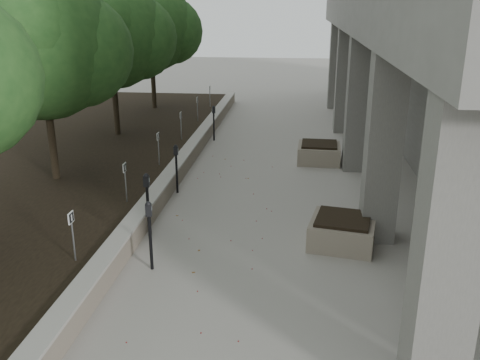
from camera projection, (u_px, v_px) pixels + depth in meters
The scene contains 18 objects.
retaining_wall at pixel (173, 175), 14.72m from camera, with size 0.39×26.00×0.50m, color gray, non-canonical shape.
planting_bed at pixel (50, 173), 15.12m from camera, with size 7.00×26.00×0.40m, color black.
crabapple_tree_3 at pixel (44, 76), 13.17m from camera, with size 4.60×4.00×5.44m, color #204A1C, non-canonical shape.
crabapple_tree_4 at pixel (112, 57), 17.87m from camera, with size 4.60×4.00×5.44m, color #204A1C, non-canonical shape.
crabapple_tree_5 at pixel (151, 46), 22.57m from camera, with size 4.60×4.00×5.44m, color #204A1C, non-canonical shape.
parking_sign_3 at pixel (73, 237), 9.40m from camera, with size 0.04×0.22×0.96m, color black, non-canonical shape.
parking_sign_4 at pixel (126, 183), 12.22m from camera, with size 0.04×0.22×0.96m, color black, non-canonical shape.
parking_sign_5 at pixel (159, 149), 15.05m from camera, with size 0.04×0.22×0.96m, color black, non-canonical shape.
parking_sign_6 at pixel (181, 126), 17.87m from camera, with size 0.04×0.22×0.96m, color black, non-canonical shape.
parking_sign_7 at pixel (197, 109), 20.69m from camera, with size 0.04×0.22×0.96m, color black, non-canonical shape.
parking_sign_8 at pixel (210, 96), 23.51m from camera, with size 0.04×0.22×0.96m, color black, non-canonical shape.
parking_meter_2 at pixel (150, 236), 9.85m from camera, with size 0.14×0.10×1.40m, color black, non-canonical shape.
parking_meter_3 at pixel (148, 205), 11.29m from camera, with size 0.14×0.10×1.45m, color black, non-canonical shape.
parking_meter_4 at pixel (177, 169), 13.90m from camera, with size 0.13×0.10×1.35m, color black, non-canonical shape.
parking_meter_5 at pixel (214, 123), 19.25m from camera, with size 0.13×0.09×1.31m, color black, non-canonical shape.
planter_front at pixel (342, 231), 11.02m from camera, with size 1.32×1.32×0.61m, color gray, non-canonical shape.
planter_back at pixel (319, 152), 16.77m from camera, with size 1.33×1.33×0.62m, color gray, non-canonical shape.
berry_scatter at pixel (210, 249), 10.86m from camera, with size 3.30×14.10×0.02m, color maroon, non-canonical shape.
Camera 1 is at (1.60, -4.68, 4.89)m, focal length 38.96 mm.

